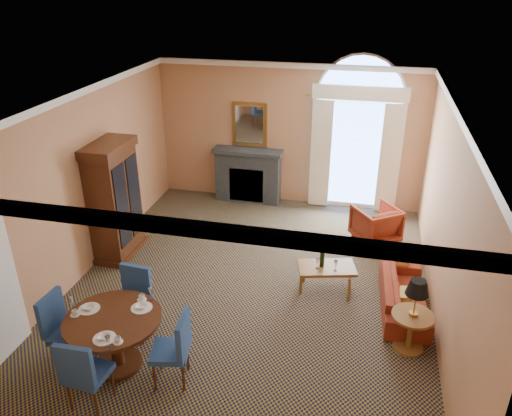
% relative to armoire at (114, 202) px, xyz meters
% --- Properties ---
extents(ground, '(7.50, 7.50, 0.00)m').
position_rel_armoire_xyz_m(ground, '(2.72, -0.61, -1.07)').
color(ground, '#101233').
rests_on(ground, ground).
extents(room_envelope, '(6.04, 7.52, 3.45)m').
position_rel_armoire_xyz_m(room_envelope, '(2.69, 0.06, 1.44)').
color(room_envelope, tan).
rests_on(room_envelope, ground).
extents(armoire, '(0.64, 1.13, 2.22)m').
position_rel_armoire_xyz_m(armoire, '(0.00, 0.00, 0.00)').
color(armoire, '#391C0D').
rests_on(armoire, ground).
extents(dining_table, '(1.29, 1.29, 1.01)m').
position_rel_armoire_xyz_m(dining_table, '(1.40, -2.82, -0.48)').
color(dining_table, '#391C0D').
rests_on(dining_table, ground).
extents(dining_chair_north, '(0.50, 0.51, 1.07)m').
position_rel_armoire_xyz_m(dining_chair_north, '(1.34, -2.05, -0.46)').
color(dining_chair_north, navy).
rests_on(dining_chair_north, ground).
extents(dining_chair_south, '(0.51, 0.52, 1.07)m').
position_rel_armoire_xyz_m(dining_chair_south, '(1.39, -3.59, -0.46)').
color(dining_chair_south, navy).
rests_on(dining_chair_south, ground).
extents(dining_chair_east, '(0.56, 0.56, 1.07)m').
position_rel_armoire_xyz_m(dining_chair_east, '(2.32, -2.91, -0.46)').
color(dining_chair_east, navy).
rests_on(dining_chair_east, ground).
extents(dining_chair_west, '(0.55, 0.55, 1.07)m').
position_rel_armoire_xyz_m(dining_chair_west, '(0.64, -2.87, -0.46)').
color(dining_chair_west, navy).
rests_on(dining_chair_west, ground).
extents(sofa, '(0.77, 1.80, 0.52)m').
position_rel_armoire_xyz_m(sofa, '(5.27, -0.60, -0.81)').
color(sofa, maroon).
rests_on(sofa, ground).
extents(armchair, '(1.11, 1.11, 0.74)m').
position_rel_armoire_xyz_m(armchair, '(4.78, 1.62, -0.70)').
color(armchair, maroon).
rests_on(armchair, ground).
extents(coffee_table, '(1.05, 0.75, 0.85)m').
position_rel_armoire_xyz_m(coffee_table, '(3.99, -0.38, -0.62)').
color(coffee_table, brown).
rests_on(coffee_table, ground).
extents(side_table, '(0.59, 0.59, 1.14)m').
position_rel_armoire_xyz_m(side_table, '(5.32, -1.55, -0.36)').
color(side_table, brown).
rests_on(side_table, ground).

